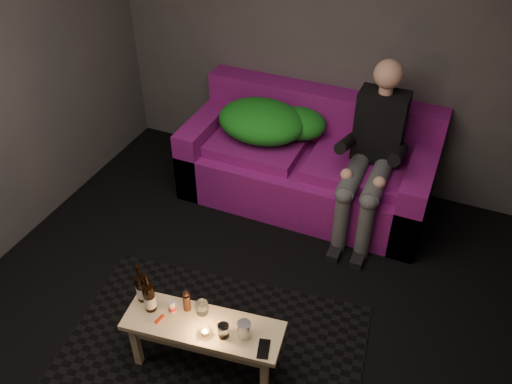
# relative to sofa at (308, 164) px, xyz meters

# --- Properties ---
(floor) EXTENTS (4.50, 4.50, 0.00)m
(floor) POSITION_rel_sofa_xyz_m (-0.00, -1.82, -0.33)
(floor) COLOR black
(floor) RESTS_ON ground
(room) EXTENTS (4.50, 4.50, 4.50)m
(room) POSITION_rel_sofa_xyz_m (-0.00, -1.35, 1.31)
(room) COLOR silver
(room) RESTS_ON ground
(rug) EXTENTS (2.18, 1.71, 0.01)m
(rug) POSITION_rel_sofa_xyz_m (-0.01, -1.95, -0.33)
(rug) COLOR black
(rug) RESTS_ON floor
(sofa) EXTENTS (2.14, 0.97, 0.92)m
(sofa) POSITION_rel_sofa_xyz_m (0.00, 0.00, 0.00)
(sofa) COLOR #760F5E
(sofa) RESTS_ON floor
(green_blanket) EXTENTS (0.94, 0.64, 0.32)m
(green_blanket) POSITION_rel_sofa_xyz_m (-0.39, -0.01, 0.36)
(green_blanket) COLOR #167A1A
(green_blanket) RESTS_ON sofa
(person) EXTENTS (0.39, 0.89, 1.43)m
(person) POSITION_rel_sofa_xyz_m (0.57, -0.17, 0.41)
(person) COLOR black
(person) RESTS_ON sofa
(coffee_table) EXTENTS (1.04, 0.45, 0.41)m
(coffee_table) POSITION_rel_sofa_xyz_m (-0.01, -2.00, 0.00)
(coffee_table) COLOR tan
(coffee_table) RESTS_ON rug
(beer_bottle_a) EXTENTS (0.07, 0.07, 0.29)m
(beer_bottle_a) POSITION_rel_sofa_xyz_m (-0.46, -1.96, 0.19)
(beer_bottle_a) COLOR black
(beer_bottle_a) RESTS_ON coffee_table
(beer_bottle_b) EXTENTS (0.08, 0.08, 0.30)m
(beer_bottle_b) POSITION_rel_sofa_xyz_m (-0.37, -2.01, 0.19)
(beer_bottle_b) COLOR black
(beer_bottle_b) RESTS_ON coffee_table
(salt_shaker) EXTENTS (0.05, 0.05, 0.09)m
(salt_shaker) POSITION_rel_sofa_xyz_m (-0.23, -1.98, 0.12)
(salt_shaker) COLOR silver
(salt_shaker) RESTS_ON coffee_table
(pepper_mill) EXTENTS (0.05, 0.05, 0.13)m
(pepper_mill) POSITION_rel_sofa_xyz_m (-0.16, -1.93, 0.14)
(pepper_mill) COLOR black
(pepper_mill) RESTS_ON coffee_table
(tumbler_back) EXTENTS (0.08, 0.08, 0.09)m
(tumbler_back) POSITION_rel_sofa_xyz_m (-0.06, -1.91, 0.12)
(tumbler_back) COLOR white
(tumbler_back) RESTS_ON coffee_table
(tealight) EXTENTS (0.05, 0.05, 0.04)m
(tealight) POSITION_rel_sofa_xyz_m (0.04, -2.06, 0.10)
(tealight) COLOR white
(tealight) RESTS_ON coffee_table
(tumbler_front) EXTENTS (0.08, 0.08, 0.09)m
(tumbler_front) POSITION_rel_sofa_xyz_m (0.14, -2.02, 0.12)
(tumbler_front) COLOR white
(tumbler_front) RESTS_ON coffee_table
(steel_cup) EXTENTS (0.11, 0.11, 0.12)m
(steel_cup) POSITION_rel_sofa_xyz_m (0.26, -1.97, 0.13)
(steel_cup) COLOR #B8BBBF
(steel_cup) RESTS_ON coffee_table
(smartphone) EXTENTS (0.10, 0.15, 0.01)m
(smartphone) POSITION_rel_sofa_xyz_m (0.41, -2.02, 0.08)
(smartphone) COLOR black
(smartphone) RESTS_ON coffee_table
(red_lighter) EXTENTS (0.03, 0.08, 0.01)m
(red_lighter) POSITION_rel_sofa_xyz_m (-0.28, -2.07, 0.08)
(red_lighter) COLOR red
(red_lighter) RESTS_ON coffee_table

